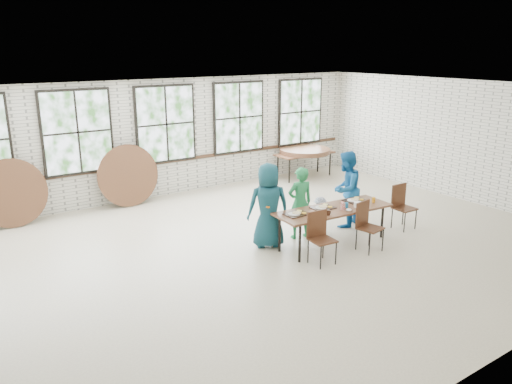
# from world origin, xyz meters

# --- Properties ---
(room) EXTENTS (12.00, 12.00, 12.00)m
(room) POSITION_xyz_m (0.00, 4.44, 1.83)
(room) COLOR beige
(room) RESTS_ON ground
(dining_table) EXTENTS (2.45, 0.96, 0.74)m
(dining_table) POSITION_xyz_m (1.19, -0.52, 0.69)
(dining_table) COLOR brown
(dining_table) RESTS_ON ground
(chair_near_left) EXTENTS (0.46, 0.45, 0.95)m
(chair_near_left) POSITION_xyz_m (0.41, -1.01, 0.56)
(chair_near_left) COLOR #4E2C1A
(chair_near_left) RESTS_ON ground
(chair_near_right) EXTENTS (0.49, 0.48, 0.95)m
(chair_near_right) POSITION_xyz_m (1.54, -1.07, 0.56)
(chair_near_right) COLOR #4E2C1A
(chair_near_right) RESTS_ON ground
(chair_spare) EXTENTS (0.43, 0.42, 0.95)m
(chair_spare) POSITION_xyz_m (3.07, -0.64, 0.56)
(chair_spare) COLOR #4E2C1A
(chair_spare) RESTS_ON ground
(adult_teal) EXTENTS (0.95, 0.81, 1.66)m
(adult_teal) POSITION_xyz_m (0.10, 0.13, 0.83)
(adult_teal) COLOR navy
(adult_teal) RESTS_ON ground
(adult_green) EXTENTS (0.60, 0.45, 1.48)m
(adult_green) POSITION_xyz_m (0.89, 0.13, 0.74)
(adult_green) COLOR #228245
(adult_green) RESTS_ON ground
(toddler) EXTENTS (0.52, 0.33, 0.77)m
(toddler) POSITION_xyz_m (1.43, 0.13, 0.38)
(toddler) COLOR #121E3A
(toddler) RESTS_ON ground
(adult_blue) EXTENTS (0.98, 0.88, 1.65)m
(adult_blue) POSITION_xyz_m (2.15, 0.13, 0.82)
(adult_blue) COLOR #165C9C
(adult_blue) RESTS_ON ground
(storage_table) EXTENTS (1.80, 0.76, 0.74)m
(storage_table) POSITION_xyz_m (4.13, 3.87, 0.69)
(storage_table) COLOR brown
(storage_table) RESTS_ON ground
(tabletop_clutter) EXTENTS (2.01, 0.64, 0.11)m
(tabletop_clutter) POSITION_xyz_m (1.30, -0.53, 0.77)
(tabletop_clutter) COLOR black
(tabletop_clutter) RESTS_ON dining_table
(round_tops_stacked) EXTENTS (1.50, 1.50, 0.13)m
(round_tops_stacked) POSITION_xyz_m (4.13, 3.87, 0.80)
(round_tops_stacked) COLOR brown
(round_tops_stacked) RESTS_ON storage_table
(round_tops_leaning) EXTENTS (4.16, 0.42, 1.49)m
(round_tops_leaning) POSITION_xyz_m (-2.03, 4.21, 0.74)
(round_tops_leaning) COLOR brown
(round_tops_leaning) RESTS_ON ground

